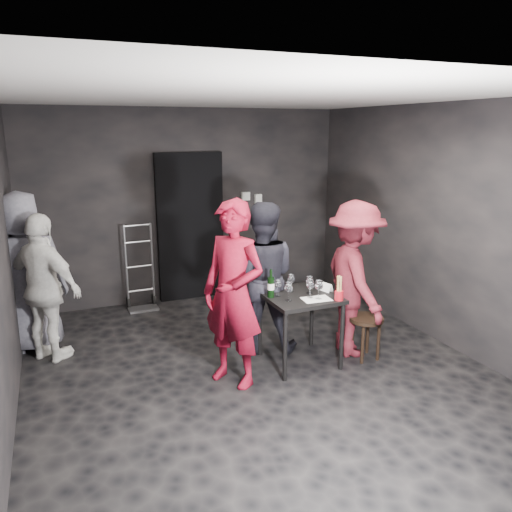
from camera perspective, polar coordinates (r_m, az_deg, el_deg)
name	(u,v)px	position (r m, az deg, el deg)	size (l,w,h in m)	color
floor	(255,368)	(5.31, -0.11, -12.66)	(4.50, 5.00, 0.02)	black
ceiling	(255,96)	(4.74, -0.13, 17.83)	(4.50, 5.00, 0.02)	silver
wall_back	(189,206)	(7.19, -7.70, 5.72)	(4.50, 0.04, 2.70)	black
wall_front	(435,338)	(2.80, 19.81, -8.78)	(4.50, 0.04, 2.70)	black
wall_right	(438,225)	(6.05, 20.05, 3.37)	(0.04, 5.00, 2.70)	black
doorway	(190,227)	(7.18, -7.50, 3.29)	(0.95, 0.10, 2.10)	black
wallbox_upper	(246,196)	(7.39, -1.20, 6.85)	(0.12, 0.06, 0.12)	#B7B7B2
wallbox_lower	(258,199)	(7.47, 0.24, 6.55)	(0.10, 0.06, 0.14)	#B7B7B2
hand_truck	(142,293)	(7.07, -12.94, -4.14)	(0.39, 0.34, 1.18)	#B2B2B7
tasting_table	(300,304)	(5.21, 5.05, -5.46)	(0.72, 0.72, 0.75)	black
stool	(366,325)	(5.49, 12.46, -7.71)	(0.37, 0.37, 0.47)	black
server_red	(233,276)	(4.66, -2.62, -2.30)	(0.79, 0.52, 2.16)	maroon
woman_black	(261,269)	(5.43, 0.61, -1.53)	(0.90, 0.49, 1.85)	black
man_maroon	(355,270)	(5.43, 11.27, -1.53)	(1.23, 0.57, 1.90)	maroon
bystander_cream	(45,284)	(5.65, -23.02, -2.99)	(0.98, 0.47, 1.68)	white
bystander_grey	(23,257)	(5.94, -25.06, -0.12)	(1.04, 0.57, 2.13)	slate
tasting_mat	(316,299)	(5.06, 6.91, -4.91)	(0.28, 0.19, 0.00)	white
wine_glass_a	(289,291)	(4.96, 3.77, -3.96)	(0.08, 0.08, 0.21)	white
wine_glass_b	(278,287)	(5.10, 2.55, -3.61)	(0.07, 0.07, 0.18)	white
wine_glass_c	(291,282)	(5.24, 4.02, -3.00)	(0.08, 0.08, 0.20)	white
wine_glass_d	(310,288)	(5.06, 6.23, -3.64)	(0.08, 0.08, 0.21)	white
wine_glass_e	(319,289)	(5.03, 7.20, -3.73)	(0.08, 0.08, 0.22)	white
wine_glass_f	(310,284)	(5.20, 6.15, -3.20)	(0.08, 0.08, 0.20)	white
wine_bottle	(271,286)	(5.06, 1.71, -3.50)	(0.07, 0.07, 0.29)	black
breadstick_cup	(339,288)	(5.03, 9.48, -3.68)	(0.09, 0.09, 0.27)	#A2111B
reserved_card	(326,287)	(5.29, 7.99, -3.58)	(0.08, 0.12, 0.09)	white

